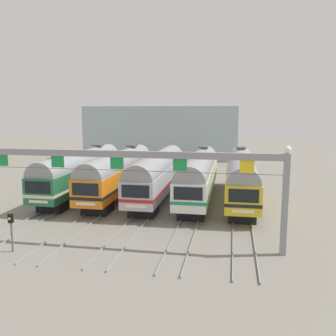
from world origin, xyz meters
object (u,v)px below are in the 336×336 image
Objects in this scene: commuter_train_stainless at (158,173)px; commuter_train_yellow at (241,175)px; commuter_train_green at (81,170)px; catenary_gantry at (117,169)px; yard_signal_mast at (11,225)px; commuter_train_orange at (119,172)px; commuter_train_white at (199,174)px.

commuter_train_yellow is (8.49, 0.00, 0.00)m from commuter_train_stainless.
commuter_train_green is at bearing 179.97° from commuter_train_stainless.
catenary_gantry is at bearing -57.82° from commuter_train_green.
commuter_train_green is at bearing 180.00° from commuter_train_yellow.
commuter_train_green is 6.95× the size of yard_signal_mast.
commuter_train_yellow is (12.74, 0.00, 0.00)m from commuter_train_orange.
commuter_train_green is 1.00× the size of commuter_train_white.
commuter_train_stainless is 4.25m from commuter_train_white.
commuter_train_stainless is at bearing 68.37° from yard_signal_mast.
commuter_train_green is 4.25m from commuter_train_orange.
catenary_gantry is at bearing -90.00° from commuter_train_stainless.
commuter_train_white is 6.95× the size of yard_signal_mast.
commuter_train_stainless is (8.49, -0.00, -0.00)m from commuter_train_green.
commuter_train_green is 16.24m from yard_signal_mast.
commuter_train_stainless is at bearing 90.00° from catenary_gantry.
commuter_train_green is at bearing 180.00° from commuter_train_white.
catenary_gantry reaches higher than commuter_train_stainless.
catenary_gantry is at bearing 22.00° from yard_signal_mast.
commuter_train_yellow is (16.99, 0.00, 0.00)m from commuter_train_green.
commuter_train_white is at bearing 0.06° from commuter_train_stainless.
commuter_train_white is 1.00× the size of commuter_train_yellow.
yard_signal_mast is at bearing -97.53° from commuter_train_orange.
commuter_train_orange is 8.49m from commuter_train_white.
commuter_train_green is 1.00× the size of commuter_train_yellow.
commuter_train_white is (8.49, 0.00, 0.00)m from commuter_train_orange.
commuter_train_white is at bearing 0.00° from commuter_train_orange.
commuter_train_orange is 1.00× the size of commuter_train_yellow.
commuter_train_orange is at bearing 179.94° from commuter_train_stainless.
commuter_train_white is at bearing 180.00° from commuter_train_yellow.
yard_signal_mast is (2.12, -16.07, -0.86)m from commuter_train_green.
commuter_train_white is at bearing 56.55° from yard_signal_mast.
commuter_train_white is (12.74, 0.00, 0.00)m from commuter_train_green.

